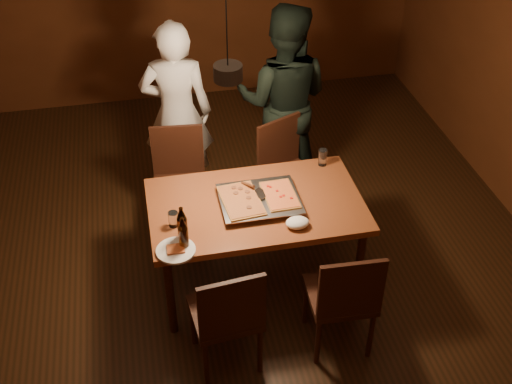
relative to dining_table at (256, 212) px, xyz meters
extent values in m
plane|color=#331B0E|center=(-0.16, 0.05, -0.68)|extent=(6.00, 6.00, 0.00)
cube|color=brown|center=(0.00, 0.00, 0.05)|extent=(1.50, 0.90, 0.05)
cylinder|color=#38190F|center=(-0.67, -0.37, -0.33)|extent=(0.06, 0.06, 0.70)
cylinder|color=#38190F|center=(0.67, -0.37, -0.33)|extent=(0.06, 0.06, 0.70)
cylinder|color=#38190F|center=(-0.67, 0.37, -0.33)|extent=(0.06, 0.06, 0.70)
cylinder|color=#38190F|center=(0.67, 0.37, -0.33)|extent=(0.06, 0.06, 0.70)
cube|color=#38190F|center=(-0.48, 0.72, -0.25)|extent=(0.46, 0.46, 0.04)
cube|color=#38190F|center=(-0.46, 0.91, -0.01)|extent=(0.42, 0.07, 0.45)
cube|color=#38190F|center=(0.44, 0.66, -0.25)|extent=(0.56, 0.56, 0.04)
cube|color=#38190F|center=(0.36, 0.84, -0.01)|extent=(0.39, 0.20, 0.45)
cube|color=#38190F|center=(-0.34, -0.67, -0.25)|extent=(0.46, 0.46, 0.04)
cube|color=#38190F|center=(-0.32, -0.86, -0.01)|extent=(0.42, 0.07, 0.45)
cube|color=#38190F|center=(0.43, -0.67, -0.25)|extent=(0.44, 0.44, 0.04)
cube|color=#38190F|center=(0.42, -0.86, -0.01)|extent=(0.42, 0.05, 0.45)
cube|color=silver|center=(0.02, -0.01, 0.10)|extent=(0.57, 0.48, 0.05)
cube|color=maroon|center=(-0.11, -0.02, 0.13)|extent=(0.29, 0.42, 0.02)
cube|color=gold|center=(0.17, -0.01, 0.13)|extent=(0.23, 0.35, 0.02)
cylinder|color=black|center=(-0.54, -0.35, 0.15)|extent=(0.06, 0.06, 0.15)
cone|color=black|center=(-0.54, -0.35, 0.27)|extent=(0.06, 0.06, 0.09)
cylinder|color=black|center=(-0.54, -0.26, 0.15)|extent=(0.07, 0.07, 0.16)
cone|color=black|center=(-0.54, -0.26, 0.28)|extent=(0.07, 0.07, 0.09)
cylinder|color=silver|center=(-0.59, -0.12, 0.13)|extent=(0.07, 0.07, 0.11)
cylinder|color=silver|center=(0.59, 0.36, 0.14)|extent=(0.06, 0.06, 0.13)
cylinder|color=white|center=(-0.60, -0.38, 0.08)|extent=(0.25, 0.25, 0.02)
cube|color=gold|center=(-0.60, -0.38, 0.10)|extent=(0.11, 0.09, 0.01)
ellipsoid|color=white|center=(0.22, -0.30, 0.11)|extent=(0.16, 0.12, 0.07)
imported|color=white|center=(-0.41, 1.25, 0.14)|extent=(0.64, 0.47, 1.62)
imported|color=black|center=(0.49, 1.21, 0.17)|extent=(1.00, 0.90, 1.70)
cylinder|color=black|center=(-0.16, 0.05, 1.07)|extent=(0.18, 0.18, 0.10)
camera|label=1|loc=(-0.72, -3.44, 2.86)|focal=45.00mm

